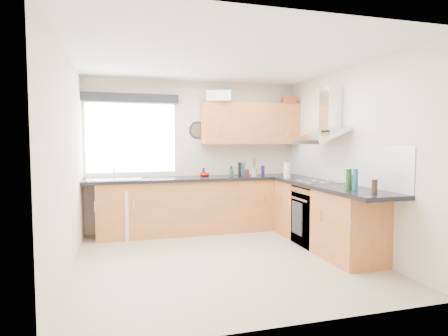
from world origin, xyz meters
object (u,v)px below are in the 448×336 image
object	(u,v)px
oven	(317,215)
washing_machine	(136,212)
upper_cabinets	(251,124)
extractor_hood	(325,122)

from	to	relation	value
oven	washing_machine	world-z (taller)	oven
washing_machine	upper_cabinets	bearing A→B (deg)	-13.87
upper_cabinets	extractor_hood	bearing A→B (deg)	-63.87
oven	extractor_hood	xyz separation A→B (m)	(0.10, -0.00, 1.34)
extractor_hood	upper_cabinets	distance (m)	1.48
oven	washing_machine	size ratio (longest dim) A/B	1.12
oven	extractor_hood	world-z (taller)	extractor_hood
oven	upper_cabinets	distance (m)	1.99
oven	upper_cabinets	bearing A→B (deg)	112.54
upper_cabinets	washing_machine	xyz separation A→B (m)	(-1.95, -0.10, -1.42)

